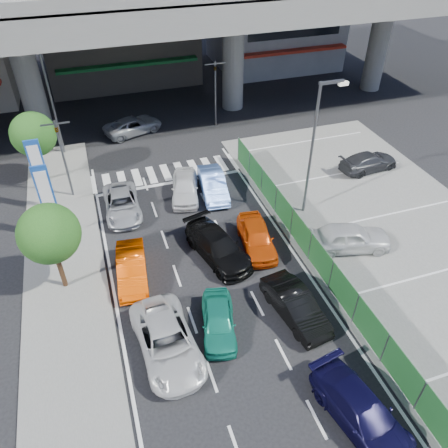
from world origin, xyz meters
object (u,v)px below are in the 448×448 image
object	(u,v)px
wagon_silver_front_left	(122,204)
kei_truck_front_right	(213,184)
street_lamp_left	(52,90)
taxi_teal_mid	(219,321)
sedan_white_mid_left	(167,341)
taxi_orange_right	(257,237)
signboard_near	(46,193)
parked_sedan_white	(349,237)
minivan_navy_back	(362,412)
taxi_orange_left	(132,268)
tree_near	(49,234)
hatch_black_mid_right	(295,306)
sedan_white_front_mid	(185,187)
parked_sedan_dgrey	(369,162)
tree_far	(33,135)
sedan_black_mid	(218,246)
traffic_light_right	(215,78)
street_lamp_right	(316,140)
traffic_light_left	(59,141)
traffic_cone	(307,238)
signboard_far	(38,166)
crossing_wagon_silver	(133,125)

from	to	relation	value
wagon_silver_front_left	kei_truck_front_right	xyz separation A→B (m)	(5.77, 0.22, 0.08)
street_lamp_left	taxi_teal_mid	size ratio (longest dim) A/B	2.22
sedan_white_mid_left	taxi_orange_right	xyz separation A→B (m)	(6.07, 5.15, 0.00)
signboard_near	parked_sedan_white	bearing A→B (deg)	-21.50
minivan_navy_back	taxi_orange_left	bearing A→B (deg)	112.83
tree_near	hatch_black_mid_right	size ratio (longest dim) A/B	1.17
sedan_white_mid_left	sedan_white_front_mid	size ratio (longest dim) A/B	1.23
hatch_black_mid_right	taxi_teal_mid	bearing A→B (deg)	166.24
signboard_near	parked_sedan_dgrey	size ratio (longest dim) A/B	1.11
tree_far	sedan_black_mid	size ratio (longest dim) A/B	1.01
traffic_light_right	street_lamp_right	distance (m)	13.13
traffic_light_right	kei_truck_front_right	size ratio (longest dim) A/B	1.24
street_lamp_left	sedan_white_mid_left	distance (m)	20.02
tree_far	parked_sedan_white	world-z (taller)	tree_far
signboard_near	minivan_navy_back	world-z (taller)	signboard_near
traffic_light_left	street_lamp_left	size ratio (longest dim) A/B	0.65
traffic_light_left	taxi_orange_right	bearing A→B (deg)	-41.44
street_lamp_left	sedan_white_mid_left	size ratio (longest dim) A/B	1.61
street_lamp_right	parked_sedan_white	bearing A→B (deg)	-82.00
street_lamp_left	minivan_navy_back	xyz separation A→B (m)	(9.38, -24.56, -4.11)
traffic_light_left	tree_near	bearing A→B (deg)	-95.71
street_lamp_left	taxi_orange_right	world-z (taller)	street_lamp_left
kei_truck_front_right	traffic_cone	xyz separation A→B (m)	(3.44, -6.40, -0.25)
taxi_orange_right	signboard_far	bearing A→B (deg)	154.10
kei_truck_front_right	crossing_wagon_silver	bearing A→B (deg)	115.68
taxi_teal_mid	crossing_wagon_silver	bearing A→B (deg)	105.18
tree_far	minivan_navy_back	world-z (taller)	tree_far
signboard_far	sedan_black_mid	size ratio (longest dim) A/B	0.99
signboard_near	sedan_black_mid	bearing A→B (deg)	-27.78
street_lamp_left	parked_sedan_white	world-z (taller)	street_lamp_left
sedan_white_mid_left	signboard_near	bearing A→B (deg)	110.10
street_lamp_left	minivan_navy_back	world-z (taller)	street_lamp_left
tree_near	traffic_cone	size ratio (longest dim) A/B	6.39
street_lamp_left	kei_truck_front_right	size ratio (longest dim) A/B	1.91
crossing_wagon_silver	parked_sedan_white	bearing A→B (deg)	-171.85
street_lamp_left	tree_far	xyz separation A→B (m)	(-1.47, -3.50, -1.38)
traffic_light_left	street_lamp_left	world-z (taller)	street_lamp_left
hatch_black_mid_right	sedan_black_mid	xyz separation A→B (m)	(-2.12, 4.98, 0.02)
street_lamp_left	sedan_black_mid	xyz separation A→B (m)	(7.16, -14.24, -4.08)
traffic_light_left	tree_near	xyz separation A→B (m)	(-0.80, -8.00, -0.55)
tree_near	sedan_black_mid	bearing A→B (deg)	-1.75
taxi_teal_mid	hatch_black_mid_right	bearing A→B (deg)	8.77
traffic_light_right	street_lamp_left	bearing A→B (deg)	-175.17
sedan_white_mid_left	taxi_orange_right	size ratio (longest dim) A/B	1.23
minivan_navy_back	parked_sedan_dgrey	bearing A→B (deg)	45.42
minivan_navy_back	hatch_black_mid_right	bearing A→B (deg)	80.12
parked_sedan_white	sedan_white_mid_left	bearing A→B (deg)	122.06
traffic_light_left	tree_near	size ratio (longest dim) A/B	1.08
street_lamp_left	parked_sedan_dgrey	bearing A→B (deg)	-24.73
traffic_light_left	taxi_orange_right	size ratio (longest dim) A/B	1.28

